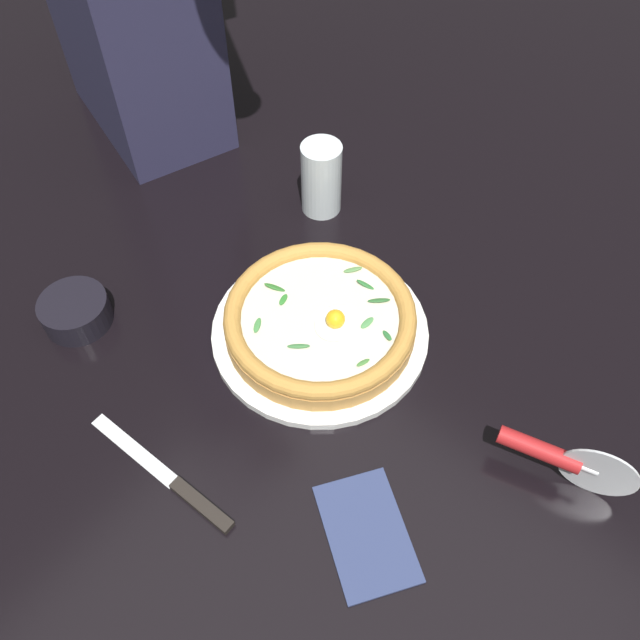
# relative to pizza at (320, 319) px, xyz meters

# --- Properties ---
(ground_plane) EXTENTS (2.40, 2.40, 0.03)m
(ground_plane) POSITION_rel_pizza_xyz_m (0.04, -0.01, -0.05)
(ground_plane) COLOR black
(ground_plane) RESTS_ON ground
(pizza_plate) EXTENTS (0.30, 0.30, 0.01)m
(pizza_plate) POSITION_rel_pizza_xyz_m (-0.00, 0.00, -0.03)
(pizza_plate) COLOR white
(pizza_plate) RESTS_ON ground
(pizza) EXTENTS (0.26, 0.26, 0.06)m
(pizza) POSITION_rel_pizza_xyz_m (0.00, 0.00, 0.00)
(pizza) COLOR #C08741
(pizza) RESTS_ON pizza_plate
(side_bowl) EXTENTS (0.10, 0.10, 0.04)m
(side_bowl) POSITION_rel_pizza_xyz_m (-0.19, 0.29, -0.01)
(side_bowl) COLOR black
(side_bowl) RESTS_ON ground
(pizza_cutter) EXTENTS (0.05, 0.16, 0.09)m
(pizza_cutter) POSITION_rel_pizza_xyz_m (0.01, -0.35, 0.01)
(pizza_cutter) COLOR silver
(pizza_cutter) RESTS_ON ground
(table_knife) EXTENTS (0.02, 0.23, 0.01)m
(table_knife) POSITION_rel_pizza_xyz_m (-0.28, -0.01, -0.03)
(table_knife) COLOR silver
(table_knife) RESTS_ON ground
(drinking_glass) EXTENTS (0.06, 0.06, 0.12)m
(drinking_glass) POSITION_rel_pizza_xyz_m (0.20, 0.16, 0.02)
(drinking_glass) COLOR silver
(drinking_glass) RESTS_ON ground
(folded_napkin) EXTENTS (0.15, 0.17, 0.01)m
(folded_napkin) POSITION_rel_pizza_xyz_m (-0.19, -0.22, -0.03)
(folded_napkin) COLOR navy
(folded_napkin) RESTS_ON ground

